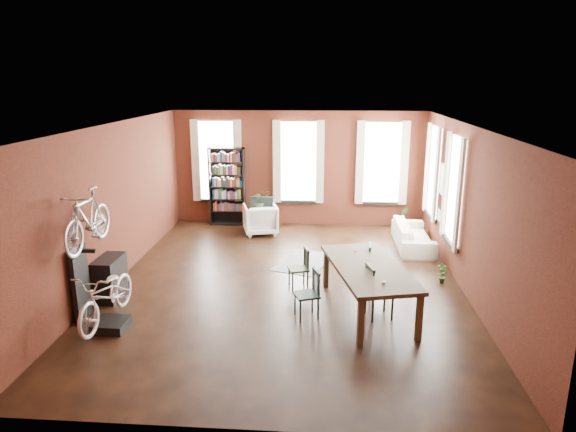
# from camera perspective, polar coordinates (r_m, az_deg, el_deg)

# --- Properties ---
(room) EXTENTS (9.00, 9.04, 3.22)m
(room) POSITION_cam_1_polar(r_m,az_deg,el_deg) (10.51, 1.40, 4.53)
(room) COLOR black
(room) RESTS_ON ground
(dining_table) EXTENTS (1.70, 2.72, 0.86)m
(dining_table) POSITION_cam_1_polar(r_m,az_deg,el_deg) (9.34, 8.82, -7.99)
(dining_table) COLOR #4E422F
(dining_table) RESTS_ON ground
(dining_chair_a) EXTENTS (0.51, 0.51, 0.86)m
(dining_chair_a) POSITION_cam_1_polar(r_m,az_deg,el_deg) (9.00, 2.08, -8.72)
(dining_chair_a) COLOR #193637
(dining_chair_a) RESTS_ON ground
(dining_chair_b) EXTENTS (0.47, 0.47, 0.82)m
(dining_chair_b) POSITION_cam_1_polar(r_m,az_deg,el_deg) (10.22, 1.16, -5.87)
(dining_chair_b) COLOR black
(dining_chair_b) RESTS_ON ground
(dining_chair_c) EXTENTS (0.54, 0.54, 0.95)m
(dining_chair_c) POSITION_cam_1_polar(r_m,az_deg,el_deg) (9.14, 10.12, -8.27)
(dining_chair_c) COLOR #1E2F1B
(dining_chair_c) RESTS_ON ground
(dining_chair_d) EXTENTS (0.48, 0.48, 0.94)m
(dining_chair_d) POSITION_cam_1_polar(r_m,az_deg,el_deg) (10.22, 10.06, -5.73)
(dining_chair_d) COLOR #1B3B38
(dining_chair_d) RESTS_ON ground
(bookshelf) EXTENTS (1.00, 0.32, 2.20)m
(bookshelf) POSITION_cam_1_polar(r_m,az_deg,el_deg) (14.57, -6.76, 3.28)
(bookshelf) COLOR black
(bookshelf) RESTS_ON ground
(white_armchair) EXTENTS (1.04, 1.00, 0.88)m
(white_armchair) POSITION_cam_1_polar(r_m,az_deg,el_deg) (13.75, -3.09, -0.18)
(white_armchair) COLOR white
(white_armchair) RESTS_ON ground
(cream_sofa) EXTENTS (0.61, 2.08, 0.81)m
(cream_sofa) POSITION_cam_1_polar(r_m,az_deg,el_deg) (13.02, 13.77, -1.65)
(cream_sofa) COLOR beige
(cream_sofa) RESTS_ON ground
(striped_rug) EXTENTS (1.45, 1.81, 0.01)m
(striped_rug) POSITION_cam_1_polar(r_m,az_deg,el_deg) (11.74, 1.78, -5.11)
(striped_rug) COLOR black
(striped_rug) RESTS_ON ground
(bike_trainer) EXTENTS (0.53, 0.53, 0.15)m
(bike_trainer) POSITION_cam_1_polar(r_m,az_deg,el_deg) (9.24, -19.03, -11.36)
(bike_trainer) COLOR black
(bike_trainer) RESTS_ON ground
(bike_wall_rack) EXTENTS (0.16, 0.60, 1.30)m
(bike_wall_rack) POSITION_cam_1_polar(r_m,az_deg,el_deg) (9.56, -22.06, -6.99)
(bike_wall_rack) COLOR black
(bike_wall_rack) RESTS_ON ground
(console_table) EXTENTS (0.40, 0.80, 0.80)m
(console_table) POSITION_cam_1_polar(r_m,az_deg,el_deg) (10.35, -19.16, -6.50)
(console_table) COLOR black
(console_table) RESTS_ON ground
(plant_stand) EXTENTS (0.30, 0.30, 0.52)m
(plant_stand) POSITION_cam_1_polar(r_m,az_deg,el_deg) (14.23, -3.04, -0.40)
(plant_stand) COLOR black
(plant_stand) RESTS_ON ground
(plant_by_sofa) EXTENTS (0.42, 0.65, 0.27)m
(plant_by_sofa) POSITION_cam_1_polar(r_m,az_deg,el_deg) (14.63, 12.52, -0.82)
(plant_by_sofa) COLOR #326227
(plant_by_sofa) RESTS_ON ground
(plant_small) EXTENTS (0.28, 0.45, 0.15)m
(plant_small) POSITION_cam_1_polar(r_m,az_deg,el_deg) (11.02, 16.68, -6.78)
(plant_small) COLOR #2D5722
(plant_small) RESTS_ON ground
(bicycle_floor) EXTENTS (0.68, 0.97, 1.76)m
(bicycle_floor) POSITION_cam_1_polar(r_m,az_deg,el_deg) (8.87, -19.72, -5.81)
(bicycle_floor) COLOR silver
(bicycle_floor) RESTS_ON bike_trainer
(bicycle_hung) EXTENTS (0.47, 1.00, 1.66)m
(bicycle_hung) POSITION_cam_1_polar(r_m,az_deg,el_deg) (9.02, -21.56, 1.67)
(bicycle_hung) COLOR #A5A8AD
(bicycle_hung) RESTS_ON bike_wall_rack
(plant_on_stand) EXTENTS (0.72, 0.75, 0.46)m
(plant_on_stand) POSITION_cam_1_polar(r_m,az_deg,el_deg) (14.08, -3.07, 1.49)
(plant_on_stand) COLOR #304E1F
(plant_on_stand) RESTS_ON plant_stand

